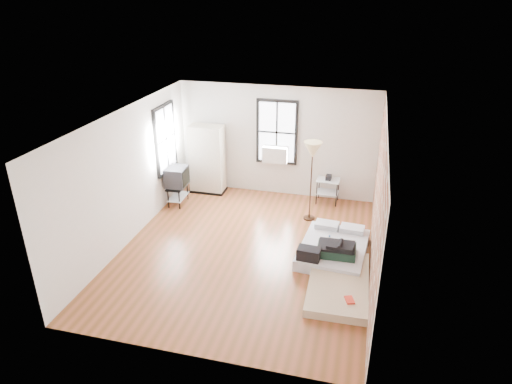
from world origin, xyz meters
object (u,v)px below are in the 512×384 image
(mattress_bare, at_px, (338,275))
(side_table, at_px, (328,184))
(mattress_main, at_px, (333,248))
(tv_stand, at_px, (177,178))
(wardrobe, at_px, (207,159))
(floor_lamp, at_px, (313,153))

(mattress_bare, relative_size, side_table, 2.76)
(mattress_main, xyz_separation_m, tv_stand, (-3.96, 1.45, 0.54))
(wardrobe, distance_m, tv_stand, 1.04)
(side_table, height_order, tv_stand, tv_stand)
(mattress_bare, height_order, wardrobe, wardrobe)
(wardrobe, relative_size, floor_lamp, 0.95)
(mattress_main, distance_m, floor_lamp, 2.17)
(mattress_bare, height_order, side_table, side_table)
(side_table, bearing_deg, tv_stand, -164.64)
(side_table, bearing_deg, wardrobe, -178.71)
(wardrobe, relative_size, side_table, 2.44)
(floor_lamp, xyz_separation_m, tv_stand, (-3.27, -0.00, -0.93))
(mattress_main, distance_m, side_table, 2.48)
(wardrobe, distance_m, side_table, 3.14)
(side_table, height_order, floor_lamp, floor_lamp)
(mattress_bare, relative_size, floor_lamp, 1.07)
(mattress_bare, bearing_deg, tv_stand, 149.39)
(mattress_bare, height_order, floor_lamp, floor_lamp)
(mattress_bare, xyz_separation_m, floor_lamp, (-0.86, 2.32, 1.49))
(mattress_main, relative_size, side_table, 2.48)
(mattress_main, height_order, wardrobe, wardrobe)
(mattress_bare, distance_m, side_table, 3.37)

